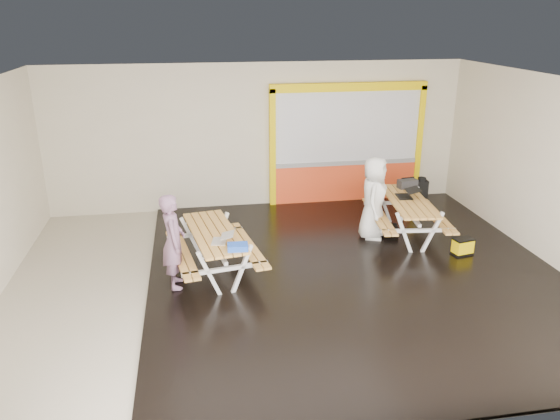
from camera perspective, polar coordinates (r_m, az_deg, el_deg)
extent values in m
cube|color=#B7AD9A|center=(9.91, 0.88, -7.24)|extent=(10.00, 8.00, 0.01)
cube|color=white|center=(8.86, 1.01, 13.35)|extent=(10.00, 8.00, 0.01)
cube|color=beige|center=(13.06, -2.31, 7.75)|extent=(10.00, 0.01, 3.50)
cube|color=beige|center=(5.66, 8.50, -9.82)|extent=(10.00, 0.01, 3.50)
cube|color=beige|center=(11.25, 26.93, 3.51)|extent=(0.01, 8.00, 3.50)
cube|color=black|center=(10.18, 7.86, -6.48)|extent=(7.50, 7.98, 0.05)
cube|color=#F24920|center=(13.75, 6.94, 2.87)|extent=(3.60, 0.12, 1.00)
cube|color=gray|center=(13.61, 7.03, 5.00)|extent=(3.60, 0.14, 0.10)
cube|color=silver|center=(13.41, 7.19, 8.77)|extent=(3.60, 0.08, 1.72)
cube|color=#FFD802|center=(13.09, -0.80, 6.45)|extent=(0.14, 0.16, 2.90)
cube|color=#FFD802|center=(14.14, 14.46, 6.85)|extent=(0.14, 0.16, 2.90)
cube|color=#FFD802|center=(13.24, 7.40, 12.83)|extent=(3.88, 0.16, 0.20)
cube|color=gold|center=(9.69, -8.80, -2.62)|extent=(0.49, 2.17, 0.04)
cube|color=gold|center=(9.71, -7.91, -2.51)|extent=(0.49, 2.17, 0.04)
cube|color=gold|center=(9.74, -7.02, -2.40)|extent=(0.49, 2.17, 0.04)
cube|color=gold|center=(9.77, -6.14, -2.29)|extent=(0.49, 2.17, 0.04)
cube|color=gold|center=(9.80, -5.26, -2.18)|extent=(0.49, 2.17, 0.04)
cube|color=white|center=(9.11, -7.53, -6.75)|extent=(0.41, 0.13, 0.87)
cube|color=white|center=(9.23, -4.07, -6.27)|extent=(0.41, 0.13, 0.87)
cube|color=white|center=(9.14, -5.80, -6.24)|extent=(1.48, 0.31, 0.07)
cube|color=white|center=(9.02, -5.86, -4.63)|extent=(0.73, 0.18, 0.07)
cube|color=white|center=(10.59, -9.39, -2.88)|extent=(0.41, 0.13, 0.87)
cube|color=white|center=(10.69, -6.41, -2.51)|extent=(0.41, 0.13, 0.87)
cube|color=white|center=(10.62, -7.91, -2.45)|extent=(1.48, 0.31, 0.07)
cube|color=white|center=(10.51, -7.98, -1.03)|extent=(0.73, 0.18, 0.07)
cube|color=white|center=(9.83, -6.97, -3.57)|extent=(0.36, 1.77, 0.07)
cube|color=gold|center=(9.77, -10.79, -4.64)|extent=(0.48, 2.16, 0.04)
cube|color=gold|center=(9.79, -9.94, -4.53)|extent=(0.48, 2.16, 0.04)
cube|color=gold|center=(9.98, -4.00, -3.76)|extent=(0.48, 2.16, 0.04)
cube|color=gold|center=(10.01, -3.19, -3.65)|extent=(0.48, 2.16, 0.04)
cube|color=gold|center=(11.53, 11.95, 0.96)|extent=(0.39, 2.19, 0.04)
cube|color=gold|center=(11.57, 12.70, 0.97)|extent=(0.39, 2.19, 0.04)
cube|color=gold|center=(11.61, 13.43, 0.98)|extent=(0.39, 2.19, 0.04)
cube|color=gold|center=(11.66, 14.17, 0.99)|extent=(0.39, 2.19, 0.04)
cube|color=gold|center=(11.70, 14.89, 1.00)|extent=(0.39, 2.19, 0.04)
cube|color=white|center=(10.92, 13.01, -2.40)|extent=(0.41, 0.11, 0.88)
cube|color=white|center=(11.09, 15.84, -2.31)|extent=(0.41, 0.11, 0.88)
cube|color=white|center=(10.99, 14.46, -2.12)|extent=(1.50, 0.24, 0.07)
cube|color=white|center=(10.88, 14.59, -0.74)|extent=(0.74, 0.15, 0.07)
cube|color=white|center=(12.42, 11.00, 0.53)|extent=(0.41, 0.11, 0.88)
cube|color=white|center=(12.57, 13.51, 0.57)|extent=(0.41, 0.11, 0.88)
cube|color=white|center=(12.47, 12.28, 0.76)|extent=(1.50, 0.24, 0.07)
cube|color=white|center=(12.38, 12.37, 2.00)|extent=(0.74, 0.15, 0.07)
cube|color=white|center=(11.68, 13.35, -0.04)|extent=(0.27, 1.79, 0.07)
cube|color=gold|center=(11.55, 10.09, -0.61)|extent=(0.38, 2.19, 0.04)
cube|color=gold|center=(11.58, 10.80, -0.59)|extent=(0.38, 2.19, 0.04)
cube|color=gold|center=(11.88, 15.75, -0.48)|extent=(0.38, 2.19, 0.04)
cube|color=gold|center=(11.93, 16.42, -0.47)|extent=(0.38, 2.19, 0.04)
imported|color=slate|center=(9.33, -11.25, -3.28)|extent=(0.43, 0.63, 1.68)
imported|color=white|center=(11.39, 9.91, 1.21)|extent=(0.87, 1.02, 1.78)
cube|color=silver|center=(9.29, -6.48, -3.32)|extent=(0.29, 0.38, 0.02)
cube|color=silver|center=(9.23, -5.60, -2.65)|extent=(0.28, 0.37, 0.07)
cube|color=silver|center=(9.23, -5.64, -2.65)|extent=(0.24, 0.33, 0.05)
cube|color=black|center=(11.74, 13.02, 1.39)|extent=(0.34, 0.44, 0.02)
cube|color=black|center=(11.75, 13.92, 2.07)|extent=(0.31, 0.44, 0.08)
cube|color=silver|center=(11.75, 13.89, 2.07)|extent=(0.27, 0.38, 0.07)
cube|color=blue|center=(8.95, -4.51, -3.93)|extent=(0.35, 0.25, 0.10)
cube|color=black|center=(12.37, 13.36, 2.74)|extent=(0.45, 0.28, 0.19)
cylinder|color=black|center=(12.33, 13.41, 3.35)|extent=(0.32, 0.08, 0.03)
cube|color=black|center=(12.71, 14.73, 2.15)|extent=(0.31, 0.22, 0.41)
cylinder|color=black|center=(12.65, 14.82, 3.12)|extent=(0.20, 0.20, 0.10)
cube|color=black|center=(11.88, 11.24, -2.06)|extent=(0.53, 0.44, 0.18)
cube|color=black|center=(11.31, 18.73, -4.35)|extent=(0.43, 0.32, 0.04)
cube|color=#EDC402|center=(11.25, 18.82, -3.67)|extent=(0.41, 0.30, 0.29)
cube|color=black|center=(11.19, 18.90, -2.94)|extent=(0.43, 0.32, 0.03)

